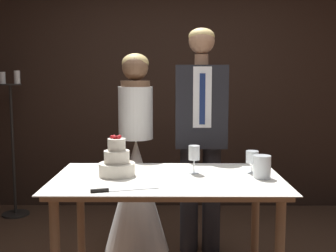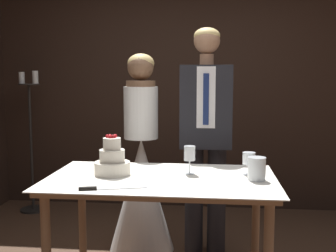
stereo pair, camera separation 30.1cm
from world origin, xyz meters
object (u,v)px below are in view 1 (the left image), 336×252
object	(u,v)px
cake_table	(168,192)
groom	(201,129)
wine_glass_middle	(194,154)
cake_knife	(112,190)
bride	(136,180)
candle_stand	(13,150)
tiered_cake	(117,162)
hurricane_candle	(262,167)
wine_glass_near	(252,158)

from	to	relation	value
cake_table	groom	size ratio (longest dim) A/B	0.78
wine_glass_middle	cake_knife	bearing A→B (deg)	-137.44
wine_glass_middle	bride	world-z (taller)	bride
groom	candle_stand	bearing A→B (deg)	154.61
tiered_cake	hurricane_candle	world-z (taller)	tiered_cake
bride	candle_stand	world-z (taller)	bride
candle_stand	wine_glass_middle	bearing A→B (deg)	-41.58
wine_glass_near	bride	world-z (taller)	bride
bride	candle_stand	distance (m)	1.62
tiered_cake	groom	distance (m)	0.97
wine_glass_middle	groom	size ratio (longest dim) A/B	0.10
cake_knife	hurricane_candle	distance (m)	0.95
cake_table	tiered_cake	xyz separation A→B (m)	(-0.32, 0.04, 0.18)
groom	cake_knife	bearing A→B (deg)	-116.82
bride	groom	world-z (taller)	groom
wine_glass_near	wine_glass_middle	size ratio (longest dim) A/B	0.80
hurricane_candle	tiered_cake	bearing A→B (deg)	176.43
cake_table	candle_stand	size ratio (longest dim) A/B	0.95
wine_glass_middle	groom	world-z (taller)	groom
hurricane_candle	candle_stand	distance (m)	2.80
bride	cake_knife	bearing A→B (deg)	-92.16
tiered_cake	wine_glass_middle	world-z (taller)	tiered_cake
hurricane_candle	wine_glass_near	bearing A→B (deg)	104.70
bride	candle_stand	xyz separation A→B (m)	(-1.35, 0.89, 0.09)
tiered_cake	candle_stand	size ratio (longest dim) A/B	0.17
cake_table	cake_knife	distance (m)	0.46
cake_table	wine_glass_near	world-z (taller)	wine_glass_near
groom	candle_stand	distance (m)	2.11
wine_glass_near	tiered_cake	bearing A→B (deg)	-174.88
cake_table	wine_glass_middle	distance (m)	0.30
cake_table	candle_stand	world-z (taller)	candle_stand
wine_glass_middle	bride	size ratio (longest dim) A/B	0.11
hurricane_candle	bride	bearing A→B (deg)	136.22
cake_knife	candle_stand	size ratio (longest dim) A/B	0.25
cake_table	wine_glass_near	bearing A→B (deg)	12.22
hurricane_candle	groom	size ratio (longest dim) A/B	0.08
wine_glass_near	candle_stand	size ratio (longest dim) A/B	0.10
wine_glass_middle	cake_table	bearing A→B (deg)	-147.61
groom	wine_glass_near	bearing A→B (deg)	-67.10
wine_glass_near	groom	size ratio (longest dim) A/B	0.08
wine_glass_middle	groom	bearing A→B (deg)	82.34
tiered_cake	candle_stand	world-z (taller)	candle_stand
cake_table	bride	size ratio (longest dim) A/B	0.88
cake_knife	wine_glass_middle	world-z (taller)	wine_glass_middle
hurricane_candle	candle_stand	xyz separation A→B (m)	(-2.21, 1.71, -0.19)
cake_table	groom	world-z (taller)	groom
cake_table	bride	distance (m)	0.85
wine_glass_middle	groom	distance (m)	0.70
wine_glass_near	cake_knife	bearing A→B (deg)	-152.34
wine_glass_middle	bride	xyz separation A→B (m)	(-0.44, 0.69, -0.34)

